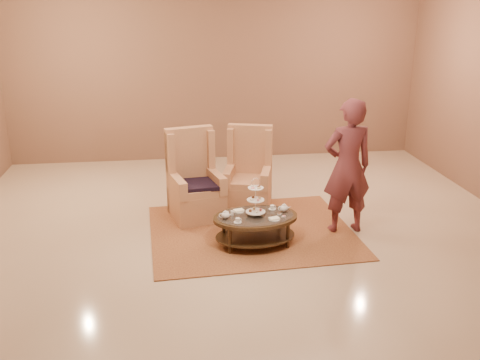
{
  "coord_description": "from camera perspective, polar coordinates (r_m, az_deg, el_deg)",
  "views": [
    {
      "loc": [
        -0.89,
        -6.41,
        3.09
      ],
      "look_at": [
        -0.03,
        0.2,
        0.8
      ],
      "focal_mm": 40.0,
      "sensor_mm": 36.0,
      "label": 1
    }
  ],
  "objects": [
    {
      "name": "ceiling",
      "position": [
        7.17,
        0.42,
        -6.58
      ],
      "size": [
        8.0,
        8.0,
        0.02
      ],
      "primitive_type": "cube",
      "color": "silver",
      "rests_on": "ground"
    },
    {
      "name": "armchair_left",
      "position": [
        7.86,
        -4.88,
        -0.83
      ],
      "size": [
        0.86,
        0.88,
        1.31
      ],
      "rotation": [
        0.0,
        0.0,
        0.25
      ],
      "color": "tan",
      "rests_on": "ground"
    },
    {
      "name": "armchair_right",
      "position": [
        8.19,
        0.91,
        -0.08
      ],
      "size": [
        0.84,
        0.85,
        1.26
      ],
      "rotation": [
        0.0,
        0.0,
        -0.26
      ],
      "color": "tan",
      "rests_on": "ground"
    },
    {
      "name": "rug",
      "position": [
        7.46,
        1.23,
        -5.49
      ],
      "size": [
        2.88,
        2.44,
        0.01
      ],
      "rotation": [
        0.0,
        0.0,
        0.05
      ],
      "color": "#9D6737",
      "rests_on": "ground"
    },
    {
      "name": "person",
      "position": [
        7.32,
        11.39,
        1.39
      ],
      "size": [
        0.71,
        0.5,
        1.86
      ],
      "rotation": [
        0.0,
        0.0,
        3.22
      ],
      "color": "#5D272C",
      "rests_on": "ground"
    },
    {
      "name": "ground",
      "position": [
        7.17,
        0.42,
        -6.58
      ],
      "size": [
        8.0,
        8.0,
        0.0
      ],
      "primitive_type": "plane",
      "color": "#C3AD91",
      "rests_on": "ground"
    },
    {
      "name": "wall_back",
      "position": [
        10.53,
        -2.6,
        11.62
      ],
      "size": [
        8.0,
        0.04,
        3.5
      ],
      "primitive_type": "cube",
      "color": "brown",
      "rests_on": "ground"
    },
    {
      "name": "tea_table",
      "position": [
        6.96,
        1.65,
        -4.39
      ],
      "size": [
        1.17,
        0.86,
        0.93
      ],
      "rotation": [
        0.0,
        0.0,
        0.09
      ],
      "color": "black",
      "rests_on": "ground"
    }
  ]
}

